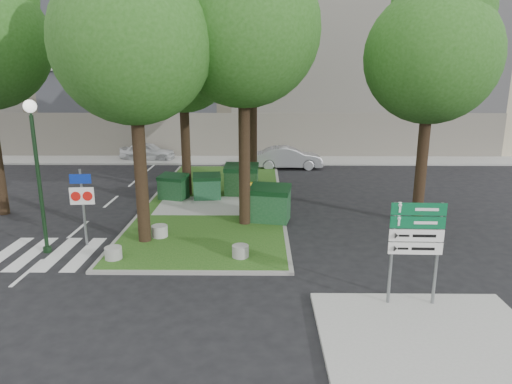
{
  "coord_description": "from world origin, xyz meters",
  "views": [
    {
      "loc": [
        2.64,
        -12.8,
        5.88
      ],
      "look_at": [
        2.47,
        2.18,
        2.0
      ],
      "focal_mm": 32.0,
      "sensor_mm": 36.0,
      "label": 1
    }
  ],
  "objects_px": {
    "dumpster_b": "(207,187)",
    "dumpster_c": "(241,180)",
    "bollard_right": "(240,251)",
    "car_white": "(148,151)",
    "directional_sign": "(416,238)",
    "tree_median_near_right": "(246,13)",
    "dumpster_d": "(270,204)",
    "bollard_left": "(113,253)",
    "car_silver": "(288,158)",
    "traffic_sign_pole": "(82,197)",
    "bollard_mid": "(160,231)",
    "tree_median_mid": "(184,49)",
    "street_lamp": "(36,159)",
    "litter_bin": "(249,190)",
    "tree_street_right": "(435,44)",
    "tree_median_near_left": "(135,28)",
    "dumpster_a": "(173,187)",
    "tree_median_far": "(255,25)"
  },
  "relations": [
    {
      "from": "dumpster_c",
      "to": "bollard_left",
      "type": "bearing_deg",
      "value": -111.92
    },
    {
      "from": "tree_median_near_left",
      "to": "car_silver",
      "type": "distance_m",
      "value": 16.05
    },
    {
      "from": "tree_median_near_left",
      "to": "tree_median_near_right",
      "type": "bearing_deg",
      "value": 29.74
    },
    {
      "from": "tree_median_near_right",
      "to": "traffic_sign_pole",
      "type": "distance_m",
      "value": 8.68
    },
    {
      "from": "dumpster_b",
      "to": "dumpster_c",
      "type": "height_order",
      "value": "dumpster_c"
    },
    {
      "from": "car_silver",
      "to": "dumpster_b",
      "type": "bearing_deg",
      "value": 149.55
    },
    {
      "from": "tree_street_right",
      "to": "car_silver",
      "type": "xyz_separation_m",
      "value": [
        -4.7,
        10.92,
        -6.28
      ]
    },
    {
      "from": "bollard_left",
      "to": "directional_sign",
      "type": "height_order",
      "value": "directional_sign"
    },
    {
      "from": "tree_median_near_right",
      "to": "dumpster_a",
      "type": "distance_m",
      "value": 8.89
    },
    {
      "from": "tree_median_far",
      "to": "car_white",
      "type": "bearing_deg",
      "value": 138.91
    },
    {
      "from": "traffic_sign_pole",
      "to": "tree_median_mid",
      "type": "bearing_deg",
      "value": 63.75
    },
    {
      "from": "dumpster_b",
      "to": "bollard_mid",
      "type": "distance_m",
      "value": 5.41
    },
    {
      "from": "tree_median_mid",
      "to": "dumpster_c",
      "type": "relative_size",
      "value": 5.88
    },
    {
      "from": "tree_median_near_right",
      "to": "tree_median_mid",
      "type": "relative_size",
      "value": 1.15
    },
    {
      "from": "street_lamp",
      "to": "traffic_sign_pole",
      "type": "height_order",
      "value": "street_lamp"
    },
    {
      "from": "tree_median_near_right",
      "to": "litter_bin",
      "type": "xyz_separation_m",
      "value": [
        -0.0,
        3.85,
        -7.49
      ]
    },
    {
      "from": "tree_median_far",
      "to": "bollard_mid",
      "type": "distance_m",
      "value": 12.6
    },
    {
      "from": "bollard_mid",
      "to": "car_white",
      "type": "height_order",
      "value": "car_white"
    },
    {
      "from": "tree_median_far",
      "to": "traffic_sign_pole",
      "type": "xyz_separation_m",
      "value": [
        -5.82,
        -9.74,
        -6.55
      ]
    },
    {
      "from": "dumpster_d",
      "to": "car_white",
      "type": "xyz_separation_m",
      "value": [
        -8.32,
        13.85,
        -0.19
      ]
    },
    {
      "from": "bollard_right",
      "to": "street_lamp",
      "type": "distance_m",
      "value": 7.25
    },
    {
      "from": "bollard_right",
      "to": "dumpster_a",
      "type": "bearing_deg",
      "value": 116.2
    },
    {
      "from": "street_lamp",
      "to": "directional_sign",
      "type": "height_order",
      "value": "street_lamp"
    },
    {
      "from": "dumpster_b",
      "to": "bollard_mid",
      "type": "xyz_separation_m",
      "value": [
        -1.14,
        -5.27,
        -0.38
      ]
    },
    {
      "from": "tree_median_mid",
      "to": "traffic_sign_pole",
      "type": "xyz_separation_m",
      "value": [
        -2.62,
        -6.74,
        -5.21
      ]
    },
    {
      "from": "tree_median_mid",
      "to": "bollard_right",
      "type": "distance_m",
      "value": 10.83
    },
    {
      "from": "car_white",
      "to": "dumpster_a",
      "type": "bearing_deg",
      "value": -155.06
    },
    {
      "from": "tree_median_near_left",
      "to": "dumpster_b",
      "type": "height_order",
      "value": "tree_median_near_left"
    },
    {
      "from": "bollard_right",
      "to": "traffic_sign_pole",
      "type": "xyz_separation_m",
      "value": [
        -5.51,
        1.29,
        1.45
      ]
    },
    {
      "from": "bollard_mid",
      "to": "traffic_sign_pole",
      "type": "xyz_separation_m",
      "value": [
        -2.47,
        -0.59,
        1.44
      ]
    },
    {
      "from": "bollard_left",
      "to": "traffic_sign_pole",
      "type": "distance_m",
      "value": 2.52
    },
    {
      "from": "tree_median_near_left",
      "to": "bollard_mid",
      "type": "height_order",
      "value": "tree_median_near_left"
    },
    {
      "from": "bollard_right",
      "to": "car_white",
      "type": "xyz_separation_m",
      "value": [
        -7.3,
        17.67,
        0.33
      ]
    },
    {
      "from": "street_lamp",
      "to": "directional_sign",
      "type": "distance_m",
      "value": 11.83
    },
    {
      "from": "dumpster_b",
      "to": "bollard_left",
      "type": "relative_size",
      "value": 2.6
    },
    {
      "from": "traffic_sign_pole",
      "to": "dumpster_c",
      "type": "bearing_deg",
      "value": 47.0
    },
    {
      "from": "traffic_sign_pole",
      "to": "car_silver",
      "type": "distance_m",
      "value": 15.83
    },
    {
      "from": "dumpster_a",
      "to": "street_lamp",
      "type": "relative_size",
      "value": 0.3
    },
    {
      "from": "litter_bin",
      "to": "bollard_left",
      "type": "bearing_deg",
      "value": -118.9
    },
    {
      "from": "tree_median_near_left",
      "to": "tree_street_right",
      "type": "xyz_separation_m",
      "value": [
        10.5,
        2.5,
        -0.33
      ]
    },
    {
      "from": "tree_median_near_left",
      "to": "litter_bin",
      "type": "xyz_separation_m",
      "value": [
        3.5,
        5.85,
        -6.82
      ]
    },
    {
      "from": "tree_median_far",
      "to": "street_lamp",
      "type": "xyz_separation_m",
      "value": [
        -6.93,
        -10.39,
        -5.11
      ]
    },
    {
      "from": "tree_street_right",
      "to": "bollard_mid",
      "type": "xyz_separation_m",
      "value": [
        -10.15,
        -2.15,
        -6.65
      ]
    },
    {
      "from": "dumpster_b",
      "to": "directional_sign",
      "type": "height_order",
      "value": "directional_sign"
    },
    {
      "from": "bollard_mid",
      "to": "litter_bin",
      "type": "height_order",
      "value": "litter_bin"
    },
    {
      "from": "dumpster_d",
      "to": "litter_bin",
      "type": "bearing_deg",
      "value": 116.22
    },
    {
      "from": "directional_sign",
      "to": "tree_median_near_right",
      "type": "bearing_deg",
      "value": 125.89
    },
    {
      "from": "tree_street_right",
      "to": "directional_sign",
      "type": "xyz_separation_m",
      "value": [
        -2.56,
        -7.06,
        -5.07
      ]
    },
    {
      "from": "bollard_right",
      "to": "car_silver",
      "type": "xyz_separation_m",
      "value": [
        2.41,
        14.96,
        0.39
      ]
    },
    {
      "from": "dumpster_d",
      "to": "bollard_left",
      "type": "relative_size",
      "value": 3.29
    }
  ]
}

